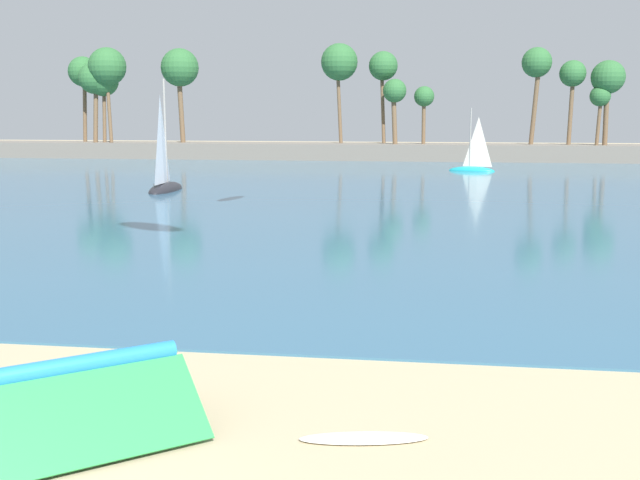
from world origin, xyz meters
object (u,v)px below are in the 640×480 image
at_px(sailboat_near_shore, 473,165).
at_px(sailboat_toward_headland, 165,180).
at_px(surfboard, 364,438).
at_px(folded_kite, 52,389).

distance_m(sailboat_near_shore, sailboat_toward_headland, 29.35).
bearing_deg(sailboat_near_shore, surfboard, -94.33).
distance_m(folded_kite, sailboat_toward_headland, 40.23).
xyz_separation_m(folded_kite, surfboard, (4.93, 0.75, -0.85)).
height_order(folded_kite, surfboard, folded_kite).
distance_m(folded_kite, surfboard, 5.06).
relative_size(sailboat_near_shore, sailboat_toward_headland, 0.75).
relative_size(surfboard, sailboat_toward_headland, 0.27).
xyz_separation_m(folded_kite, sailboat_near_shore, (9.35, 58.99, -0.30)).
relative_size(folded_kite, sailboat_toward_headland, 0.66).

